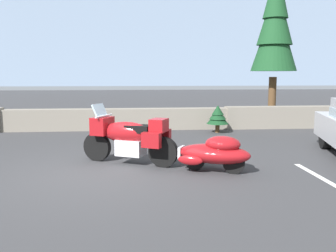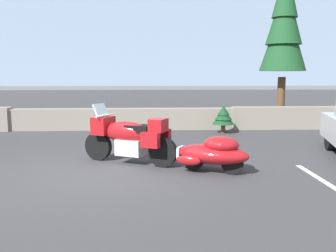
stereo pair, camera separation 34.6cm
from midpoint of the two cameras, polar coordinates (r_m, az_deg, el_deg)
name	(u,v)px [view 1 (the left image)]	position (r m, az deg, el deg)	size (l,w,h in m)	color
ground_plane	(103,172)	(7.68, -11.42, -7.13)	(80.00, 80.00, 0.00)	#38383A
stone_guard_wall	(109,119)	(13.28, -10.01, 1.08)	(24.00, 0.64, 0.83)	gray
distant_ridgeline	(133,52)	(103.32, -5.65, 11.39)	(240.00, 80.00, 16.00)	#7F93AD
touring_motorcycle	(129,136)	(8.19, -7.40, -1.64)	(2.14, 1.33, 1.33)	black
car_shaped_trailer	(215,152)	(7.52, 5.99, -4.12)	(2.14, 1.29, 0.76)	black
pine_tree_tall	(275,23)	(16.32, 15.83, 15.20)	(1.91, 1.91, 6.55)	brown
pine_sapling_near	(218,116)	(12.60, 7.02, 1.63)	(0.76, 0.76, 0.95)	brown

